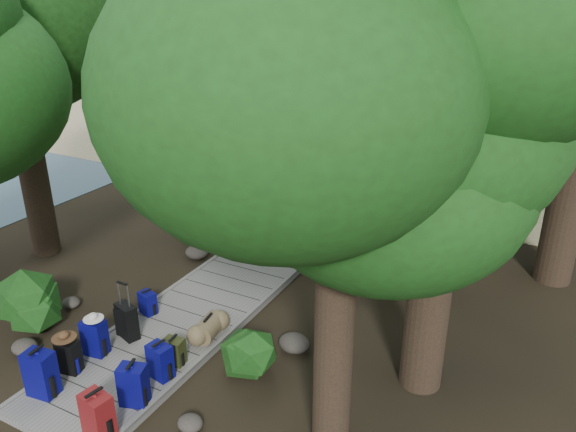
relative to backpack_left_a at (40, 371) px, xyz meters
The scene contains 48 objects.
ground 4.45m from the backpack_left_a, 81.58° to the left, with size 120.00×120.00×0.00m, color black.
sand_beach 20.39m from the backpack_left_a, 88.18° to the left, with size 40.00×22.00×0.02m, color tan.
water_bay 42.97m from the backpack_left_a, 136.87° to the left, with size 50.00×60.00×0.02m, color #2A4C58.
distant_hill 65.51m from the backpack_left_a, 126.92° to the left, with size 32.00×16.00×12.00m, color black.
boardwalk 5.43m from the backpack_left_a, 83.13° to the left, with size 2.00×12.00×0.12m, color gray.
backpack_left_a is the anchor object (origin of this frame).
backpack_left_b 0.59m from the backpack_left_a, 95.68° to the left, with size 0.34×0.24×0.62m, color black, non-canonical shape.
backpack_left_c 1.12m from the backpack_left_a, 92.14° to the left, with size 0.38×0.27×0.70m, color #070A73, non-canonical shape.
backpack_left_d 2.51m from the backpack_left_a, 92.52° to the left, with size 0.32×0.23×0.48m, color #070A73, non-canonical shape.
backpack_right_a 1.41m from the backpack_left_a, ahead, with size 0.42×0.30×0.76m, color maroon, non-canonical shape.
backpack_right_b 1.46m from the backpack_left_a, 19.91° to the left, with size 0.40×0.28×0.72m, color #070A73, non-canonical shape.
backpack_right_c 1.76m from the backpack_left_a, 41.24° to the left, with size 0.38×0.27×0.64m, color #070A73, non-canonical shape.
backpack_right_d 2.01m from the backpack_left_a, 49.76° to the left, with size 0.33×0.24×0.50m, color #353B17, non-canonical shape.
duffel_right_khaki 2.77m from the backpack_left_a, 60.26° to the left, with size 0.39×0.58×0.39m, color olive, non-canonical shape.
suitcase_on_boardwalk 1.74m from the backpack_left_a, 86.52° to the left, with size 0.42×0.23×0.65m, color black, non-canonical shape.
lone_suitcase_on_sand 12.24m from the backpack_left_a, 84.91° to the left, with size 0.47×0.27×0.73m, color black, non-canonical shape.
hat_brown 0.65m from the backpack_left_a, 99.59° to the left, with size 0.39×0.39×0.12m, color #51351E, non-canonical shape.
hat_white 1.16m from the backpack_left_a, 89.52° to the left, with size 0.33×0.33×0.11m, color silver, non-canonical shape.
kayak 14.51m from the backpack_left_a, 99.23° to the left, with size 0.76×3.48×0.35m, color #B61E0F.
sun_lounger 14.84m from the backpack_left_a, 73.28° to the left, with size 0.61×1.89×0.61m, color silver, non-canonical shape.
tree_right_a 5.40m from the backpack_left_a, 16.20° to the left, with size 4.36×4.36×7.27m, color black, non-canonical shape.
tree_right_b 7.20m from the backpack_left_a, 32.07° to the left, with size 5.26×5.26×9.39m, color black, non-canonical shape.
tree_right_c 8.80m from the backpack_left_a, 59.67° to the left, with size 5.14×5.14×8.89m, color black, non-canonical shape.
tree_right_e 13.51m from the backpack_left_a, 66.70° to the left, with size 5.28×5.28×9.50m, color black, non-canonical shape.
tree_left_b 6.75m from the backpack_left_a, 139.31° to the left, with size 4.91×4.91×8.83m, color black, non-canonical shape.
tree_left_c 9.01m from the backpack_left_a, 111.43° to the left, with size 4.66×4.66×8.10m, color black, non-canonical shape.
tree_back_a 19.05m from the backpack_left_a, 93.03° to the left, with size 4.71×4.71×8.15m, color black, non-canonical shape.
tree_back_b 21.18m from the backpack_left_a, 84.54° to the left, with size 4.96×4.96×8.85m, color black, non-canonical shape.
tree_back_c 21.12m from the backpack_left_a, 74.32° to the left, with size 4.96×4.96×8.93m, color black, non-canonical shape.
tree_back_d 19.11m from the backpack_left_a, 103.67° to the left, with size 5.18×5.18×8.63m, color black, non-canonical shape.
palm_right_a 10.87m from the backpack_left_a, 71.85° to the left, with size 4.10×4.10×6.98m, color #144413, non-canonical shape.
palm_right_b 16.53m from the backpack_left_a, 68.77° to the left, with size 3.87×3.87×7.48m, color #144413, non-canonical shape.
palm_right_c 17.77m from the backpack_left_a, 78.71° to the left, with size 4.67×4.67×7.43m, color #144413, non-canonical shape.
palm_left_a 12.72m from the backpack_left_a, 109.92° to the left, with size 4.82×4.82×7.66m, color #144413, non-canonical shape.
rock_left_a 1.49m from the backpack_left_a, 153.07° to the left, with size 0.45×0.41×0.25m, color #4C473F, non-canonical shape.
rock_left_b 2.74m from the backpack_left_a, 129.67° to the left, with size 0.37×0.33×0.20m, color #4C473F, non-canonical shape.
rock_left_c 5.05m from the backpack_left_a, 99.27° to the left, with size 0.54×0.48×0.30m, color #4C473F, non-canonical shape.
rock_left_d 7.68m from the backpack_left_a, 100.55° to the left, with size 0.30×0.27×0.17m, color #4C473F, non-canonical shape.
rock_right_a 2.45m from the backpack_left_a, 13.16° to the left, with size 0.38×0.34×0.21m, color #4C473F, non-canonical shape.
rock_right_b 4.05m from the backpack_left_a, 45.98° to the left, with size 0.54×0.49×0.30m, color #4C473F, non-canonical shape.
rock_right_c 6.63m from the backpack_left_a, 70.88° to the left, with size 0.31×0.28×0.17m, color #4C473F, non-canonical shape.
rock_right_d 8.65m from the backpack_left_a, 68.34° to the left, with size 0.58×0.52×0.32m, color #4C473F, non-canonical shape.
shrub_left_a 2.06m from the backpack_left_a, 144.35° to the left, with size 1.19×1.19×1.07m, color #1A4615, non-canonical shape.
shrub_left_b 5.87m from the backpack_left_a, 101.74° to the left, with size 0.90×0.90×0.81m, color #1A4615, non-canonical shape.
shrub_left_c 8.85m from the backpack_left_a, 102.44° to the left, with size 1.20×1.20×1.08m, color #1A4615, non-canonical shape.
shrub_right_a 3.13m from the backpack_left_a, 37.31° to the left, with size 0.96×0.96×0.87m, color #1A4615, non-canonical shape.
shrub_right_b 6.89m from the backpack_left_a, 61.15° to the left, with size 1.19×1.19×1.07m, color #1A4615, non-canonical shape.
shrub_right_c 10.55m from the backpack_left_a, 73.41° to the left, with size 0.83×0.83×0.75m, color #1A4615, non-canonical shape.
Camera 1 is at (5.87, -8.69, 5.97)m, focal length 35.00 mm.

